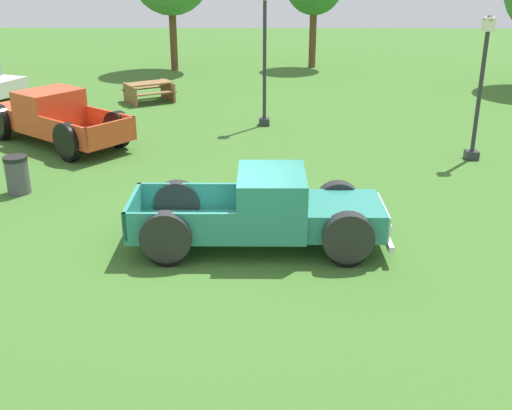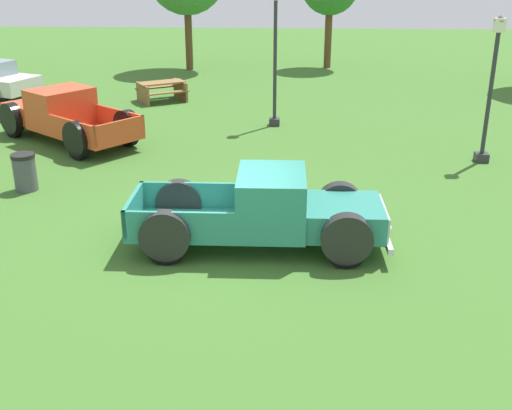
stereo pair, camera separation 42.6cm
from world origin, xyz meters
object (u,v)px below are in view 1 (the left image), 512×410
(pickup_truck_behind_left, at_px, (50,117))
(lamp_post_near, at_px, (265,55))
(pickup_truck_foreground, at_px, (275,212))
(trash_can, at_px, (17,175))
(lamp_post_far, at_px, (481,86))
(picnic_table, at_px, (149,90))

(pickup_truck_behind_left, distance_m, lamp_post_near, 7.25)
(pickup_truck_foreground, distance_m, pickup_truck_behind_left, 10.31)
(trash_can, bearing_deg, lamp_post_far, 13.77)
(pickup_truck_behind_left, bearing_deg, trash_can, -82.28)
(trash_can, bearing_deg, pickup_truck_behind_left, 97.72)
(pickup_truck_foreground, height_order, pickup_truck_behind_left, pickup_truck_behind_left)
(pickup_truck_behind_left, relative_size, trash_can, 5.70)
(lamp_post_near, bearing_deg, pickup_truck_behind_left, -162.48)
(picnic_table, relative_size, trash_can, 2.43)
(pickup_truck_behind_left, distance_m, trash_can, 4.68)
(pickup_truck_behind_left, height_order, lamp_post_near, lamp_post_near)
(pickup_truck_foreground, distance_m, lamp_post_near, 9.87)
(pickup_truck_foreground, height_order, lamp_post_near, lamp_post_near)
(picnic_table, bearing_deg, trash_can, -98.15)
(pickup_truck_foreground, xyz_separation_m, lamp_post_far, (5.81, 5.95, 1.37))
(lamp_post_far, relative_size, trash_can, 4.27)
(picnic_table, bearing_deg, lamp_post_far, -34.76)
(lamp_post_near, distance_m, lamp_post_far, 7.13)
(pickup_truck_foreground, height_order, trash_can, pickup_truck_foreground)
(picnic_table, bearing_deg, pickup_truck_foreground, -70.02)
(pickup_truck_behind_left, bearing_deg, picnic_table, 69.81)
(lamp_post_near, bearing_deg, picnic_table, 141.91)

